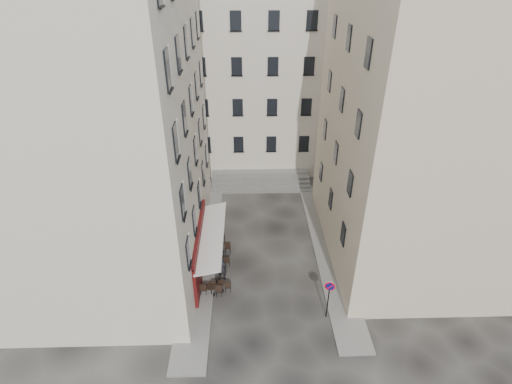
{
  "coord_description": "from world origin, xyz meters",
  "views": [
    {
      "loc": [
        -1.29,
        -19.64,
        18.48
      ],
      "look_at": [
        -0.67,
        4.0,
        4.35
      ],
      "focal_mm": 28.0,
      "sensor_mm": 36.0,
      "label": 1
    }
  ],
  "objects_px": {
    "no_parking_sign": "(329,293)",
    "pedestrian": "(222,268)",
    "bistro_table_a": "(211,289)",
    "bistro_table_b": "(221,285)"
  },
  "relations": [
    {
      "from": "no_parking_sign",
      "to": "bistro_table_b",
      "type": "xyz_separation_m",
      "value": [
        -6.33,
        2.27,
        -1.48
      ]
    },
    {
      "from": "no_parking_sign",
      "to": "pedestrian",
      "type": "distance_m",
      "value": 7.24
    },
    {
      "from": "pedestrian",
      "to": "no_parking_sign",
      "type": "bearing_deg",
      "value": 155.43
    },
    {
      "from": "bistro_table_a",
      "to": "pedestrian",
      "type": "xyz_separation_m",
      "value": [
        0.59,
        1.47,
        0.39
      ]
    },
    {
      "from": "no_parking_sign",
      "to": "bistro_table_a",
      "type": "distance_m",
      "value": 7.31
    },
    {
      "from": "pedestrian",
      "to": "bistro_table_a",
      "type": "bearing_deg",
      "value": 71.68
    },
    {
      "from": "bistro_table_b",
      "to": "pedestrian",
      "type": "height_order",
      "value": "pedestrian"
    },
    {
      "from": "bistro_table_a",
      "to": "pedestrian",
      "type": "relative_size",
      "value": 0.79
    },
    {
      "from": "no_parking_sign",
      "to": "bistro_table_a",
      "type": "height_order",
      "value": "no_parking_sign"
    },
    {
      "from": "no_parking_sign",
      "to": "bistro_table_b",
      "type": "distance_m",
      "value": 6.88
    }
  ]
}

